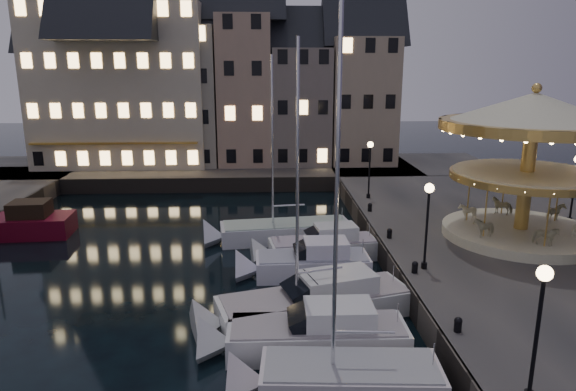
{
  "coord_description": "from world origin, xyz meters",
  "views": [
    {
      "loc": [
        -0.35,
        -21.62,
        10.7
      ],
      "look_at": [
        1.0,
        8.0,
        3.2
      ],
      "focal_mm": 32.0,
      "sensor_mm": 36.0,
      "label": 1
    }
  ],
  "objects_px": {
    "motorboat_f": "(277,232)",
    "motorboat_e": "(316,248)",
    "motorboat_b": "(306,336)",
    "red_fishing_boat": "(11,226)",
    "streetlamp_d": "(575,179)",
    "motorboat_a": "(333,380)",
    "bollard_d": "(370,207)",
    "motorboat_d": "(304,264)",
    "bollard_c": "(389,233)",
    "streetlamp_b": "(428,214)",
    "motorboat_c": "(307,304)",
    "streetlamp_a": "(539,315)",
    "carousel": "(531,138)",
    "bollard_a": "(458,324)",
    "bollard_b": "(415,267)",
    "streetlamp_c": "(370,161)"
  },
  "relations": [
    {
      "from": "motorboat_b",
      "to": "motorboat_f",
      "type": "relative_size",
      "value": 0.65
    },
    {
      "from": "bollard_b",
      "to": "motorboat_f",
      "type": "xyz_separation_m",
      "value": [
        -6.27,
        8.6,
        -1.07
      ]
    },
    {
      "from": "streetlamp_c",
      "to": "motorboat_b",
      "type": "relative_size",
      "value": 0.53
    },
    {
      "from": "motorboat_f",
      "to": "motorboat_a",
      "type": "bearing_deg",
      "value": -84.56
    },
    {
      "from": "streetlamp_d",
      "to": "bollard_c",
      "type": "height_order",
      "value": "streetlamp_d"
    },
    {
      "from": "streetlamp_b",
      "to": "motorboat_f",
      "type": "distance_m",
      "value": 11.18
    },
    {
      "from": "streetlamp_b",
      "to": "red_fishing_boat",
      "type": "xyz_separation_m",
      "value": [
        -24.01,
        9.75,
        -3.31
      ]
    },
    {
      "from": "streetlamp_b",
      "to": "bollard_a",
      "type": "relative_size",
      "value": 7.32
    },
    {
      "from": "bollard_a",
      "to": "motorboat_c",
      "type": "bearing_deg",
      "value": 144.78
    },
    {
      "from": "streetlamp_a",
      "to": "bollard_a",
      "type": "relative_size",
      "value": 7.32
    },
    {
      "from": "streetlamp_b",
      "to": "streetlamp_d",
      "type": "relative_size",
      "value": 1.0
    },
    {
      "from": "streetlamp_a",
      "to": "carousel",
      "type": "xyz_separation_m",
      "value": [
        6.82,
        14.31,
        2.91
      ]
    },
    {
      "from": "bollard_d",
      "to": "motorboat_c",
      "type": "relative_size",
      "value": 0.04
    },
    {
      "from": "streetlamp_b",
      "to": "bollard_b",
      "type": "bearing_deg",
      "value": -140.19
    },
    {
      "from": "motorboat_a",
      "to": "red_fishing_boat",
      "type": "distance_m",
      "value": 25.51
    },
    {
      "from": "streetlamp_d",
      "to": "motorboat_a",
      "type": "bearing_deg",
      "value": -138.65
    },
    {
      "from": "streetlamp_b",
      "to": "motorboat_e",
      "type": "relative_size",
      "value": 0.58
    },
    {
      "from": "streetlamp_a",
      "to": "motorboat_d",
      "type": "height_order",
      "value": "streetlamp_a"
    },
    {
      "from": "bollard_b",
      "to": "carousel",
      "type": "height_order",
      "value": "carousel"
    },
    {
      "from": "streetlamp_a",
      "to": "motorboat_f",
      "type": "height_order",
      "value": "motorboat_f"
    },
    {
      "from": "streetlamp_a",
      "to": "bollard_b",
      "type": "xyz_separation_m",
      "value": [
        -0.6,
        9.5,
        -2.41
      ]
    },
    {
      "from": "streetlamp_a",
      "to": "streetlamp_d",
      "type": "relative_size",
      "value": 1.0
    },
    {
      "from": "bollard_c",
      "to": "streetlamp_d",
      "type": "bearing_deg",
      "value": 11.86
    },
    {
      "from": "bollard_a",
      "to": "motorboat_f",
      "type": "bearing_deg",
      "value": 113.97
    },
    {
      "from": "motorboat_b",
      "to": "red_fishing_boat",
      "type": "bearing_deg",
      "value": 140.72
    },
    {
      "from": "motorboat_f",
      "to": "motorboat_e",
      "type": "bearing_deg",
      "value": -56.47
    },
    {
      "from": "motorboat_e",
      "to": "streetlamp_a",
      "type": "bearing_deg",
      "value": -72.41
    },
    {
      "from": "streetlamp_a",
      "to": "red_fishing_boat",
      "type": "xyz_separation_m",
      "value": [
        -24.01,
        19.75,
        -3.31
      ]
    },
    {
      "from": "motorboat_a",
      "to": "red_fishing_boat",
      "type": "height_order",
      "value": "motorboat_a"
    },
    {
      "from": "streetlamp_c",
      "to": "streetlamp_d",
      "type": "height_order",
      "value": "same"
    },
    {
      "from": "bollard_b",
      "to": "motorboat_e",
      "type": "bearing_deg",
      "value": 127.56
    },
    {
      "from": "motorboat_e",
      "to": "streetlamp_c",
      "type": "bearing_deg",
      "value": 61.48
    },
    {
      "from": "streetlamp_b",
      "to": "motorboat_f",
      "type": "xyz_separation_m",
      "value": [
        -6.87,
        8.1,
        -3.49
      ]
    },
    {
      "from": "motorboat_c",
      "to": "red_fishing_boat",
      "type": "height_order",
      "value": "motorboat_c"
    },
    {
      "from": "bollard_c",
      "to": "motorboat_f",
      "type": "xyz_separation_m",
      "value": [
        -6.27,
        3.6,
        -1.07
      ]
    },
    {
      "from": "bollard_c",
      "to": "motorboat_b",
      "type": "bearing_deg",
      "value": -119.94
    },
    {
      "from": "streetlamp_b",
      "to": "red_fishing_boat",
      "type": "height_order",
      "value": "red_fishing_boat"
    },
    {
      "from": "motorboat_d",
      "to": "motorboat_a",
      "type": "bearing_deg",
      "value": -88.92
    },
    {
      "from": "streetlamp_d",
      "to": "bollard_c",
      "type": "relative_size",
      "value": 7.32
    },
    {
      "from": "streetlamp_c",
      "to": "motorboat_b",
      "type": "distance_m",
      "value": 19.71
    },
    {
      "from": "bollard_a",
      "to": "red_fishing_boat",
      "type": "height_order",
      "value": "red_fishing_boat"
    },
    {
      "from": "bollard_c",
      "to": "bollard_d",
      "type": "height_order",
      "value": "same"
    },
    {
      "from": "bollard_b",
      "to": "bollard_c",
      "type": "xyz_separation_m",
      "value": [
        0.0,
        5.0,
        0.0
      ]
    },
    {
      "from": "bollard_b",
      "to": "motorboat_f",
      "type": "bearing_deg",
      "value": 126.08
    },
    {
      "from": "bollard_a",
      "to": "motorboat_d",
      "type": "distance_m",
      "value": 9.8
    },
    {
      "from": "streetlamp_c",
      "to": "bollard_a",
      "type": "bearing_deg",
      "value": -91.76
    },
    {
      "from": "bollard_d",
      "to": "motorboat_d",
      "type": "distance_m",
      "value": 9.13
    },
    {
      "from": "motorboat_a",
      "to": "red_fishing_boat",
      "type": "relative_size",
      "value": 1.45
    },
    {
      "from": "bollard_c",
      "to": "motorboat_f",
      "type": "bearing_deg",
      "value": 150.1
    },
    {
      "from": "motorboat_d",
      "to": "motorboat_f",
      "type": "height_order",
      "value": "motorboat_f"
    }
  ]
}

